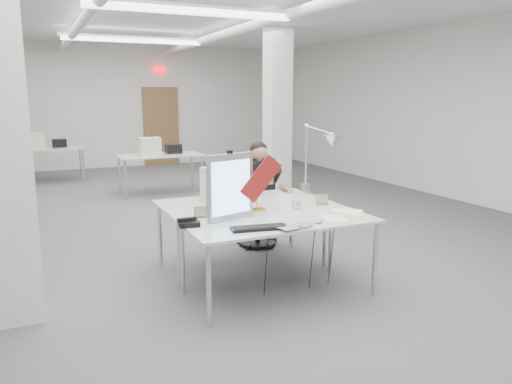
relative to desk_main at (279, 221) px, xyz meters
The scene contains 22 objects.
room_shell 2.80m from the desk_main, 89.21° to the left, with size 10.04×14.04×3.24m.
desk_main is the anchor object (origin of this frame).
desk_second 0.90m from the desk_main, 90.00° to the left, with size 1.80×0.90×0.03m, color silver.
bg_desk_a 5.50m from the desk_main, 87.92° to the left, with size 1.60×0.80×0.03m, color silver.
bg_desk_b 7.91m from the desk_main, 103.16° to the left, with size 1.60×0.80×0.03m, color silver.
office_chair 1.65m from the desk_main, 72.66° to the left, with size 0.53×0.53×1.08m, color black, non-canonical shape.
seated_person 1.59m from the desk_main, 72.13° to the left, with size 0.51×0.64×0.96m, color black, non-canonical shape.
monitor 0.56m from the desk_main, 156.24° to the left, with size 0.51×0.05×0.63m, color #A8A9AD.
pennant 0.43m from the desk_main, 128.07° to the left, with size 0.45×0.01×0.19m, color maroon.
keyboard 0.40m from the desk_main, 142.81° to the right, with size 0.50×0.17×0.02m, color black.
laptop 0.40m from the desk_main, 89.59° to the right, with size 0.35×0.23×0.03m, color silver.
mouse 0.39m from the desk_main, 47.33° to the right, with size 0.08×0.05×0.03m, color #A4A4A8.
bankers_lamp 0.45m from the desk_main, 95.05° to the left, with size 0.27×0.11×0.31m, color #BA833A, non-canonical shape.
desk_phone 0.86m from the desk_main, behind, with size 0.18×0.16×0.04m, color black.
picture_frame_left 0.75m from the desk_main, 149.77° to the left, with size 0.14×0.01×0.11m, color olive.
picture_frame_right 0.80m from the desk_main, 28.24° to the left, with size 0.14×0.01×0.11m, color #AD814A.
desk_clock 0.48m from the desk_main, 41.14° to the left, with size 0.10×0.10×0.03m, color #BDBCC1.
paper_stack_a 0.52m from the desk_main, 21.26° to the right, with size 0.20×0.29×0.01m, color white.
paper_stack_b 0.79m from the desk_main, ahead, with size 0.19×0.27×0.01m, color #F7EE94.
paper_stack_c 0.77m from the desk_main, ahead, with size 0.21×0.15×0.01m, color white.
beige_monitor 0.95m from the desk_main, 101.94° to the left, with size 0.41×0.38×0.38m, color beige.
architect_lamp 1.22m from the desk_main, 40.62° to the left, with size 0.25×0.74×0.95m, color silver, non-canonical shape.
Camera 1 is at (-2.09, -6.58, 1.92)m, focal length 35.00 mm.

